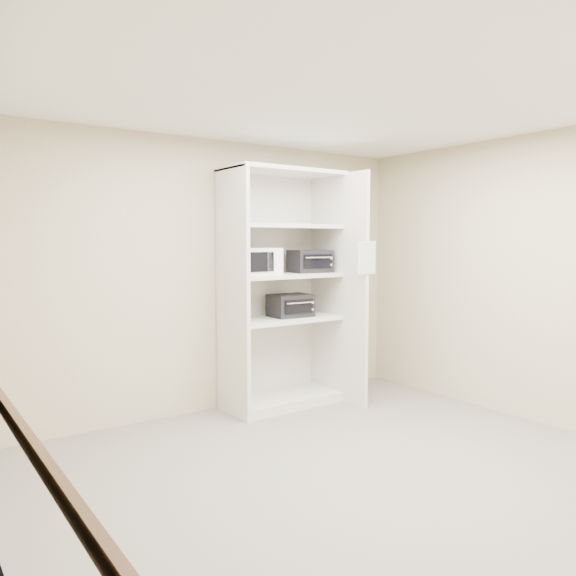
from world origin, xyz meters
TOP-DOWN VIEW (x-y plane):
  - floor at (0.00, 0.00)m, footprint 4.50×4.00m
  - ceiling at (0.00, 0.00)m, footprint 4.50×4.00m
  - wall_back at (0.00, 2.00)m, footprint 4.50×0.02m
  - wall_right at (2.25, 0.00)m, footprint 0.02×4.00m
  - shelving_unit at (0.67, 1.70)m, footprint 1.24×0.92m
  - microwave at (0.28, 1.68)m, footprint 0.47×0.38m
  - toaster_oven_upper at (0.97, 1.69)m, footprint 0.44×0.36m
  - toaster_oven_lower at (0.71, 1.69)m, footprint 0.43×0.33m
  - paper_sign at (1.20, 1.07)m, footprint 0.25×0.03m
  - chair_rail at (-2.23, 0.00)m, footprint 0.04×3.98m

SIDE VIEW (x-z plane):
  - floor at x=0.00m, z-range -0.01..0.01m
  - chair_rail at x=-2.23m, z-range 0.86..0.94m
  - toaster_oven_lower at x=0.71m, z-range 0.92..1.15m
  - shelving_unit at x=0.67m, z-range -0.08..2.34m
  - wall_back at x=0.00m, z-range 0.00..2.70m
  - wall_right at x=2.25m, z-range 0.00..2.70m
  - toaster_oven_upper at x=0.97m, z-range 1.37..1.61m
  - microwave at x=0.28m, z-range 1.37..1.63m
  - paper_sign at x=1.20m, z-range 1.38..1.70m
  - ceiling at x=0.00m, z-range 2.70..2.71m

